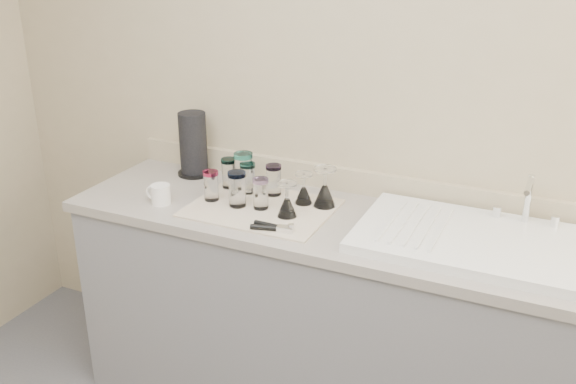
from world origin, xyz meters
The scene contains 17 objects.
room_envelope centered at (0.00, 0.00, 1.56)m, with size 3.54×3.50×2.52m.
counter_unit centered at (0.00, 1.20, 0.45)m, with size 2.06×0.62×0.90m.
sink_unit centered at (0.55, 1.20, 0.92)m, with size 0.82×0.50×0.22m.
dish_towel centered at (-0.27, 1.17, 0.90)m, with size 0.55×0.42×0.01m, color silver.
tumbler_teal centered at (-0.49, 1.30, 0.97)m, with size 0.06×0.06×0.13m.
tumbler_cyan centered at (-0.39, 1.28, 0.97)m, with size 0.06×0.06×0.13m.
tumbler_purple centered at (-0.28, 1.30, 0.97)m, with size 0.06×0.06×0.13m.
tumbler_magenta centered at (-0.48, 1.15, 0.97)m, with size 0.06×0.06×0.12m.
tumbler_blue centered at (-0.36, 1.14, 0.98)m, with size 0.07×0.07×0.14m.
tumbler_lavender centered at (-0.26, 1.16, 0.97)m, with size 0.06×0.06×0.12m.
tumbler_extra centered at (-0.42, 1.31, 0.99)m, with size 0.08×0.08×0.16m.
goblet_back_left centered at (-0.13, 1.27, 0.95)m, with size 0.07×0.07×0.13m.
goblet_back_right centered at (-0.05, 1.28, 0.96)m, with size 0.09×0.09×0.16m.
goblet_front_left centered at (-0.14, 1.13, 0.95)m, with size 0.08×0.08×0.14m.
can_opener centered at (-0.14, 1.00, 0.92)m, with size 0.16×0.06×0.02m.
white_mug centered at (-0.66, 1.05, 0.94)m, with size 0.11×0.08×0.08m.
paper_towel_roll centered at (-0.72, 1.39, 1.04)m, with size 0.15×0.15×0.28m.
Camera 1 is at (0.79, -0.88, 1.92)m, focal length 40.00 mm.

